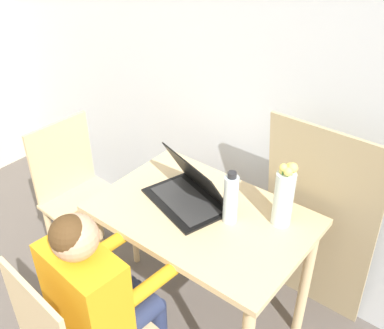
{
  "coord_description": "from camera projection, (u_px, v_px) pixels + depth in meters",
  "views": [
    {
      "loc": [
        0.86,
        0.43,
        2.0
      ],
      "look_at": [
        -0.16,
        1.72,
        0.91
      ],
      "focal_mm": 42.0,
      "sensor_mm": 36.0,
      "label": 1
    }
  ],
  "objects": [
    {
      "name": "water_bottle",
      "position": [
        231.0,
        199.0,
        1.87
      ],
      "size": [
        0.06,
        0.06,
        0.25
      ],
      "color": "silver",
      "rests_on": "dining_table"
    },
    {
      "name": "wall_back",
      "position": [
        289.0,
        67.0,
        2.04
      ],
      "size": [
        6.4,
        0.05,
        2.5
      ],
      "color": "silver",
      "rests_on": "ground_plane"
    },
    {
      "name": "laptop",
      "position": [
        190.0,
        191.0,
        2.02
      ],
      "size": [
        0.43,
        0.35,
        0.23
      ],
      "rotation": [
        0.0,
        0.0,
        -0.3
      ],
      "color": "black",
      "rests_on": "dining_table"
    },
    {
      "name": "flower_vase",
      "position": [
        284.0,
        195.0,
        1.84
      ],
      "size": [
        0.08,
        0.08,
        0.31
      ],
      "color": "silver",
      "rests_on": "dining_table"
    },
    {
      "name": "chair_spare",
      "position": [
        80.0,
        197.0,
        2.52
      ],
      "size": [
        0.42,
        0.42,
        0.89
      ],
      "rotation": [
        0.0,
        0.0,
        1.52
      ],
      "color": "#D6B784",
      "rests_on": "ground_plane"
    },
    {
      "name": "dining_table",
      "position": [
        202.0,
        233.0,
        2.04
      ],
      "size": [
        0.94,
        0.63,
        0.73
      ],
      "color": "#D6B784",
      "rests_on": "ground_plane"
    },
    {
      "name": "cardboard_panel",
      "position": [
        318.0,
        227.0,
        2.15
      ],
      "size": [
        0.54,
        0.17,
        1.13
      ],
      "color": "tan",
      "rests_on": "ground_plane"
    },
    {
      "name": "person_seated",
      "position": [
        97.0,
        293.0,
        1.7
      ],
      "size": [
        0.38,
        0.45,
        1.06
      ],
      "rotation": [
        0.0,
        0.0,
        3.06
      ],
      "color": "orange",
      "rests_on": "ground_plane"
    }
  ]
}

